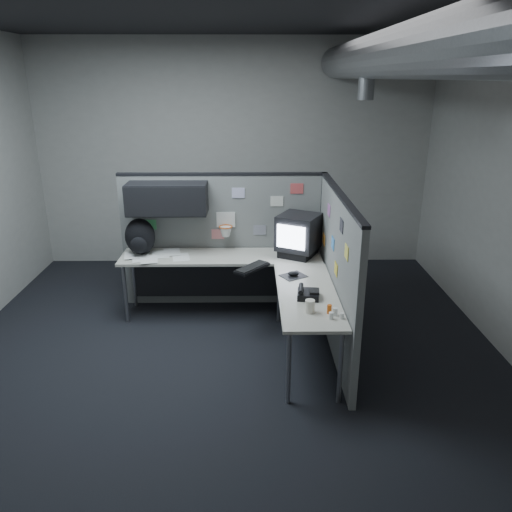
{
  "coord_description": "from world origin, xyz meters",
  "views": [
    {
      "loc": [
        0.24,
        -4.43,
        2.67
      ],
      "look_at": [
        0.3,
        0.35,
        0.95
      ],
      "focal_mm": 35.0,
      "sensor_mm": 36.0,
      "label": 1
    }
  ],
  "objects_px": {
    "monitor": "(298,235)",
    "backpack": "(140,237)",
    "phone": "(308,294)",
    "desk": "(242,274)",
    "keyboard": "(252,268)"
  },
  "relations": [
    {
      "from": "monitor",
      "to": "phone",
      "type": "xyz_separation_m",
      "value": [
        -0.02,
        -1.17,
        -0.21
      ]
    },
    {
      "from": "backpack",
      "to": "phone",
      "type": "bearing_deg",
      "value": -18.37
    },
    {
      "from": "phone",
      "to": "backpack",
      "type": "xyz_separation_m",
      "value": [
        -1.8,
        1.22,
        0.17
      ]
    },
    {
      "from": "monitor",
      "to": "keyboard",
      "type": "height_order",
      "value": "monitor"
    },
    {
      "from": "phone",
      "to": "backpack",
      "type": "relative_size",
      "value": 0.56
    },
    {
      "from": "desk",
      "to": "monitor",
      "type": "bearing_deg",
      "value": 23.77
    },
    {
      "from": "monitor",
      "to": "backpack",
      "type": "bearing_deg",
      "value": 160.86
    },
    {
      "from": "monitor",
      "to": "keyboard",
      "type": "relative_size",
      "value": 1.29
    },
    {
      "from": "desk",
      "to": "keyboard",
      "type": "bearing_deg",
      "value": -55.72
    },
    {
      "from": "monitor",
      "to": "keyboard",
      "type": "distance_m",
      "value": 0.73
    },
    {
      "from": "keyboard",
      "to": "monitor",
      "type": "bearing_deg",
      "value": 33.79
    },
    {
      "from": "phone",
      "to": "monitor",
      "type": "bearing_deg",
      "value": 106.14
    },
    {
      "from": "monitor",
      "to": "keyboard",
      "type": "xyz_separation_m",
      "value": [
        -0.53,
        -0.44,
        -0.23
      ]
    },
    {
      "from": "keyboard",
      "to": "backpack",
      "type": "distance_m",
      "value": 1.39
    },
    {
      "from": "monitor",
      "to": "backpack",
      "type": "xyz_separation_m",
      "value": [
        -1.81,
        0.05,
        -0.04
      ]
    }
  ]
}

